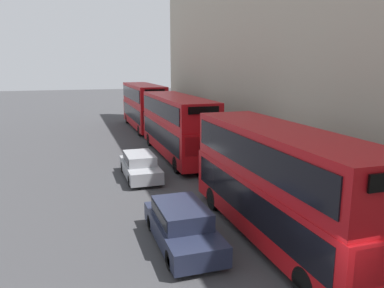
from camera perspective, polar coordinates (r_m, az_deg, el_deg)
name	(u,v)px	position (r m, az deg, el deg)	size (l,w,h in m)	color
bus_leading	(279,180)	(13.76, 13.08, -5.36)	(2.59, 10.24, 4.16)	#A80F14
bus_second_in_queue	(177,123)	(26.15, -2.35, 3.15)	(2.59, 11.34, 4.24)	#A80F14
bus_third_in_queue	(143,104)	(38.33, -7.41, 6.00)	(2.59, 11.24, 4.46)	#A80F14
car_dark_sedan	(182,224)	(13.65, -1.57, -12.05)	(1.85, 4.68, 1.46)	#1E2338
car_hatchback	(140,165)	(21.58, -7.95, -3.19)	(1.75, 4.53, 1.40)	gray
pedestrian	(173,125)	(35.59, -2.90, 2.92)	(0.36, 0.36, 1.70)	maroon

